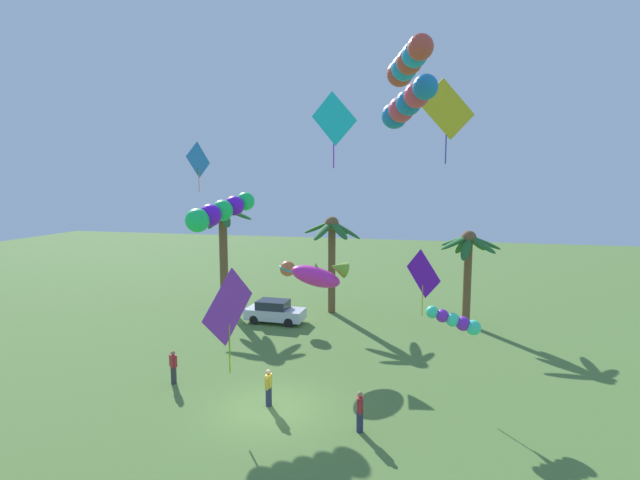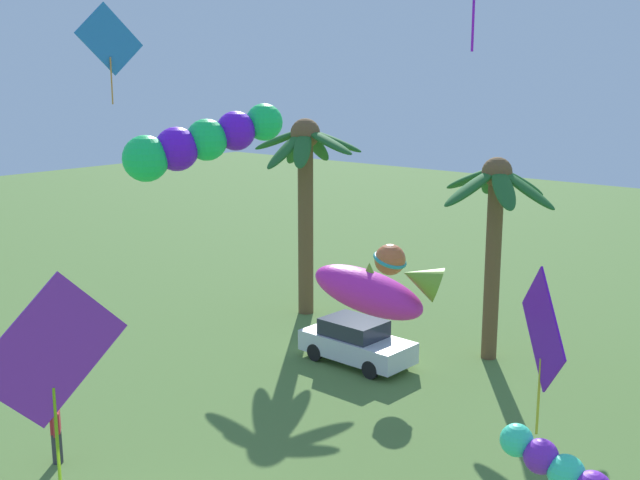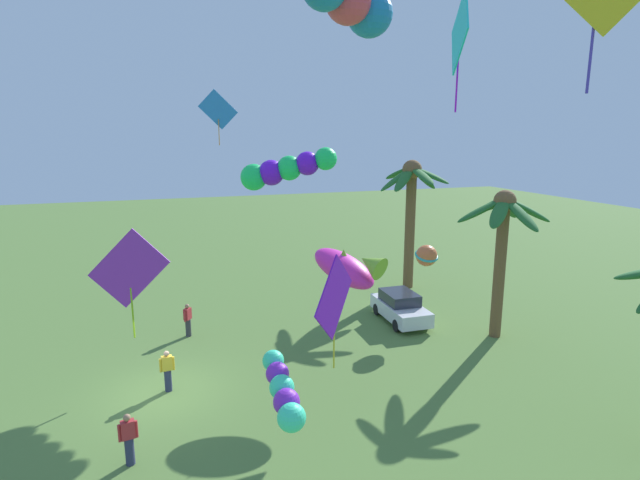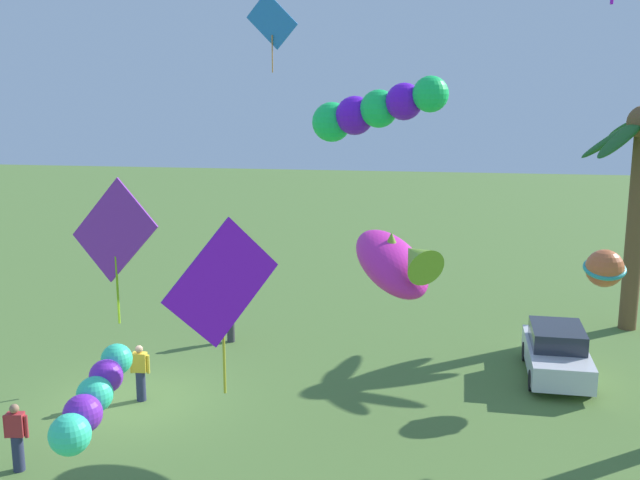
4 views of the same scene
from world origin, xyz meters
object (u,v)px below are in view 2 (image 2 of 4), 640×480
at_px(spectator_2, 56,433).
at_px(kite_tube_7, 199,142).
at_px(palm_tree_1, 306,172).
at_px(kite_fish_9, 376,290).
at_px(palm_tree_0, 496,210).
at_px(kite_diamond_1, 543,332).
at_px(kite_diamond_4, 51,354).
at_px(kite_ball_10, 390,260).
at_px(kite_tube_3, 573,478).
at_px(parked_car_0, 356,342).
at_px(kite_diamond_0, 109,41).

bearing_deg(spectator_2, kite_tube_7, 86.39).
relative_size(palm_tree_1, kite_fish_9, 2.25).
distance_m(palm_tree_0, palm_tree_1, 8.31).
relative_size(kite_diamond_1, kite_fish_9, 0.89).
bearing_deg(kite_diamond_4, palm_tree_0, 87.17).
relative_size(kite_fish_9, kite_ball_10, 2.92).
bearing_deg(palm_tree_0, kite_tube_3, -57.15).
height_order(palm_tree_1, parked_car_0, palm_tree_1).
height_order(kite_tube_3, kite_tube_7, kite_tube_7).
xyz_separation_m(parked_car_0, kite_ball_10, (0.60, 1.04, 2.76)).
bearing_deg(palm_tree_1, kite_fish_9, -40.31).
distance_m(palm_tree_0, kite_tube_7, 10.40).
distance_m(palm_tree_0, kite_tube_3, 14.91).
distance_m(kite_diamond_0, kite_ball_10, 12.02).
bearing_deg(spectator_2, palm_tree_0, 71.42).
bearing_deg(palm_tree_1, kite_tube_7, -66.24).
distance_m(parked_car_0, kite_ball_10, 3.01).
xyz_separation_m(kite_tube_3, kite_fish_9, (-7.05, 4.43, 0.82)).
height_order(kite_diamond_1, kite_tube_7, kite_tube_7).
bearing_deg(parked_car_0, kite_diamond_1, -36.53).
xyz_separation_m(spectator_2, kite_tube_3, (12.69, 1.38, 2.69)).
relative_size(kite_diamond_0, kite_tube_7, 0.56).
bearing_deg(palm_tree_1, parked_car_0, -32.48).
relative_size(parked_car_0, kite_ball_10, 3.28).
xyz_separation_m(kite_diamond_1, kite_fish_9, (-5.62, 2.63, -0.79)).
bearing_deg(kite_diamond_4, kite_diamond_1, 36.05).
xyz_separation_m(palm_tree_0, kite_ball_10, (-2.60, -2.35, -1.67)).
bearing_deg(palm_tree_1, spectator_2, -75.13).
height_order(spectator_2, kite_fish_9, kite_fish_9).
bearing_deg(kite_diamond_1, palm_tree_0, 121.80).
height_order(kite_diamond_1, kite_ball_10, kite_diamond_1).
relative_size(kite_tube_3, kite_tube_7, 0.54).
height_order(parked_car_0, kite_fish_9, kite_fish_9).
distance_m(palm_tree_1, kite_diamond_4, 17.61).
xyz_separation_m(palm_tree_1, kite_diamond_4, (7.49, -15.88, -1.37)).
relative_size(palm_tree_1, spectator_2, 4.98).
xyz_separation_m(parked_car_0, spectator_2, (-1.45, -10.44, 0.06)).
bearing_deg(kite_ball_10, kite_diamond_0, -97.89).
height_order(palm_tree_1, kite_diamond_4, palm_tree_1).
bearing_deg(kite_tube_7, palm_tree_0, 64.41).
height_order(palm_tree_0, palm_tree_1, palm_tree_1).
distance_m(kite_diamond_1, kite_tube_3, 2.80).
bearing_deg(palm_tree_1, palm_tree_0, 1.06).
relative_size(palm_tree_0, kite_diamond_0, 2.94).
relative_size(parked_car_0, spectator_2, 2.48).
bearing_deg(kite_diamond_4, kite_diamond_0, 128.78).
height_order(kite_diamond_4, kite_tube_7, kite_tube_7).
xyz_separation_m(kite_diamond_1, kite_tube_7, (-10.95, 1.57, 2.68)).
relative_size(kite_diamond_0, kite_diamond_1, 0.75).
bearing_deg(kite_fish_9, kite_diamond_0, -140.31).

